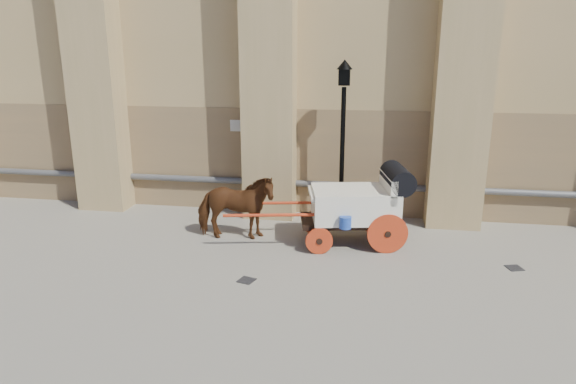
# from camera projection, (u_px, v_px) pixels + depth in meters

# --- Properties ---
(ground) EXTENTS (90.00, 90.00, 0.00)m
(ground) POSITION_uv_depth(u_px,v_px,m) (283.00, 269.00, 11.16)
(ground) COLOR gray
(ground) RESTS_ON ground
(horse) EXTENTS (2.06, 1.12, 1.66)m
(horse) POSITION_uv_depth(u_px,v_px,m) (235.00, 207.00, 12.67)
(horse) COLOR #573011
(horse) RESTS_ON ground
(carriage) EXTENTS (4.57, 2.01, 1.94)m
(carriage) POSITION_uv_depth(u_px,v_px,m) (361.00, 202.00, 12.34)
(carriage) COLOR black
(carriage) RESTS_ON ground
(street_lamp) EXTENTS (0.41, 0.41, 4.35)m
(street_lamp) POSITION_uv_depth(u_px,v_px,m) (343.00, 139.00, 13.41)
(street_lamp) COLOR black
(street_lamp) RESTS_ON ground
(drain_grate_near) EXTENTS (0.40, 0.40, 0.01)m
(drain_grate_near) POSITION_uv_depth(u_px,v_px,m) (246.00, 280.00, 10.59)
(drain_grate_near) COLOR black
(drain_grate_near) RESTS_ON ground
(drain_grate_far) EXTENTS (0.40, 0.40, 0.01)m
(drain_grate_far) POSITION_uv_depth(u_px,v_px,m) (514.00, 268.00, 11.19)
(drain_grate_far) COLOR black
(drain_grate_far) RESTS_ON ground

